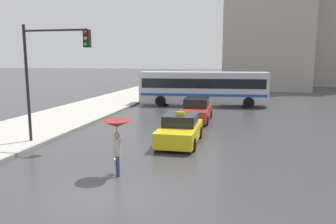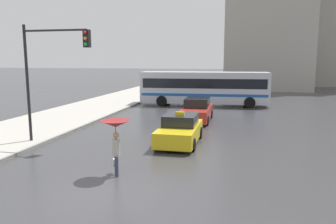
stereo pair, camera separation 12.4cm
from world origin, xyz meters
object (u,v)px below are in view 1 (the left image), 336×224
object	(u,v)px
city_bus	(203,87)
traffic_light	(51,62)
sedan_red	(196,111)
taxi	(180,130)
pedestrian_with_umbrella	(117,131)

from	to	relation	value
city_bus	traffic_light	distance (m)	16.94
sedan_red	traffic_light	distance (m)	10.50
taxi	pedestrian_with_umbrella	xyz separation A→B (m)	(-1.37, -5.14, 0.99)
taxi	pedestrian_with_umbrella	bearing A→B (deg)	75.06
pedestrian_with_umbrella	traffic_light	world-z (taller)	traffic_light
city_bus	sedan_red	bearing A→B (deg)	-0.74
taxi	sedan_red	world-z (taller)	taxi
pedestrian_with_umbrella	city_bus	bearing A→B (deg)	-29.30
city_bus	pedestrian_with_umbrella	xyz separation A→B (m)	(-1.00, -19.31, -0.05)
city_bus	pedestrian_with_umbrella	distance (m)	19.33
sedan_red	traffic_light	bearing A→B (deg)	53.10
taxi	city_bus	world-z (taller)	city_bus
taxi	pedestrian_with_umbrella	size ratio (longest dim) A/B	2.06
taxi	pedestrian_with_umbrella	world-z (taller)	pedestrian_with_umbrella
taxi	sedan_red	size ratio (longest dim) A/B	0.92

